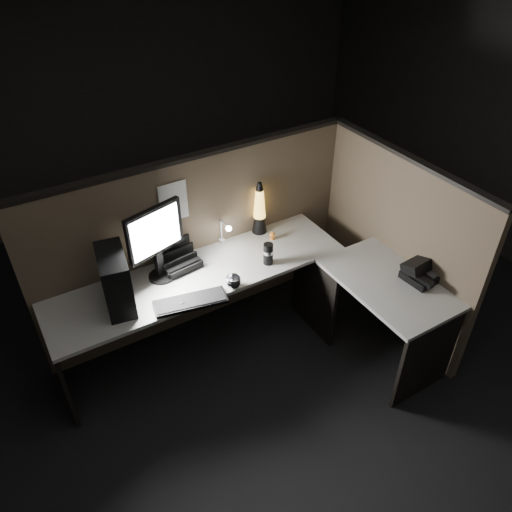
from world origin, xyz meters
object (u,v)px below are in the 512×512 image
keyboard (191,302)px  lava_lamp (259,212)px  pc_tower (116,280)px  monitor (156,237)px  desk_phone (421,271)px

keyboard → lava_lamp: 1.03m
lava_lamp → pc_tower: bearing=-168.4°
pc_tower → monitor: 0.41m
desk_phone → monitor: bearing=144.0°
monitor → lava_lamp: monitor is taller
pc_tower → monitor: bearing=30.6°
keyboard → lava_lamp: (0.88, 0.52, 0.18)m
monitor → keyboard: bearing=-97.0°
desk_phone → pc_tower: bearing=152.1°
keyboard → desk_phone: 1.70m
monitor → pc_tower: bearing=-174.9°
monitor → keyboard: monitor is taller
pc_tower → desk_phone: pc_tower is taller
monitor → lava_lamp: 0.96m
keyboard → desk_phone: size_ratio=1.75×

